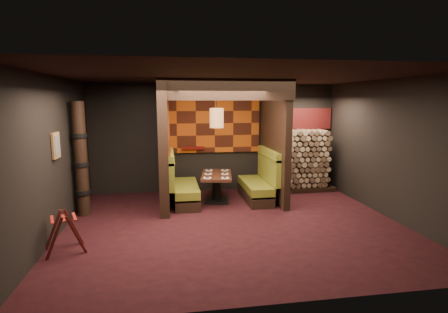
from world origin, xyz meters
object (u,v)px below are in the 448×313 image
booth_bench_left (182,186)px  luggage_rack (64,231)px  firewood_stack (302,160)px  pendant_lamp (217,118)px  booth_bench_right (259,184)px  dining_table (217,184)px  totem_column (81,160)px

booth_bench_left → luggage_rack: booth_bench_left is taller
firewood_stack → pendant_lamp: bearing=-162.3°
booth_bench_right → dining_table: 1.06m
booth_bench_left → dining_table: size_ratio=1.16×
booth_bench_right → dining_table: size_ratio=1.16×
pendant_lamp → totem_column: bearing=-170.6°
dining_table → luggage_rack: size_ratio=1.85×
pendant_lamp → firewood_stack: bearing=17.7°
pendant_lamp → booth_bench_left: bearing=175.4°
firewood_stack → dining_table: bearing=-163.4°
totem_column → firewood_stack: bearing=13.2°
dining_table → pendant_lamp: pendant_lamp is taller
booth_bench_left → booth_bench_right: size_ratio=1.00×
booth_bench_right → pendant_lamp: pendant_lamp is taller
luggage_rack → firewood_stack: 6.10m
luggage_rack → booth_bench_right: bearing=32.2°
booth_bench_right → luggage_rack: booth_bench_right is taller
dining_table → luggage_rack: bearing=-139.3°
pendant_lamp → firewood_stack: pendant_lamp is taller
dining_table → pendant_lamp: bearing=-90.0°
luggage_rack → firewood_stack: (5.21, 3.13, 0.48)m
booth_bench_right → dining_table: (-1.06, -0.02, 0.04)m
luggage_rack → totem_column: 2.06m
booth_bench_left → luggage_rack: 3.12m
totem_column → firewood_stack: (5.33, 1.25, -0.37)m
pendant_lamp → totem_column: (-2.92, -0.48, -0.83)m
dining_table → pendant_lamp: 1.57m
totem_column → dining_table: bearing=10.3°
dining_table → booth_bench_left: bearing=178.8°
pendant_lamp → totem_column: size_ratio=0.44×
booth_bench_right → luggage_rack: 4.56m
dining_table → booth_bench_right: bearing=1.0°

